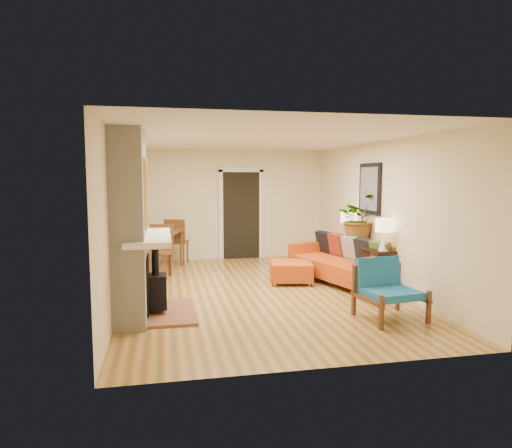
% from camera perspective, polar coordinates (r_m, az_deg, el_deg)
% --- Properties ---
extents(room_shell, '(6.50, 6.50, 6.50)m').
position_cam_1_polar(room_shell, '(10.45, 0.57, 1.93)').
color(room_shell, tan).
rests_on(room_shell, ground).
extents(fireplace, '(1.09, 1.68, 2.60)m').
position_cam_1_polar(fireplace, '(6.61, -15.09, -0.65)').
color(fireplace, white).
rests_on(fireplace, ground).
extents(sofa, '(1.53, 2.38, 0.87)m').
position_cam_1_polar(sofa, '(8.77, 10.93, -4.63)').
color(sofa, silver).
rests_on(sofa, ground).
extents(ottoman, '(0.89, 0.89, 0.38)m').
position_cam_1_polar(ottoman, '(8.59, 4.40, -5.84)').
color(ottoman, silver).
rests_on(ottoman, ground).
extents(blue_chair, '(0.88, 0.87, 0.83)m').
position_cam_1_polar(blue_chair, '(6.71, 15.91, -7.44)').
color(blue_chair, brown).
rests_on(blue_chair, ground).
extents(dining_table, '(1.18, 1.97, 1.04)m').
position_cam_1_polar(dining_table, '(9.76, -11.36, -1.79)').
color(dining_table, brown).
rests_on(dining_table, ground).
extents(console_table, '(0.34, 1.85, 0.72)m').
position_cam_1_polar(console_table, '(8.75, 13.34, -3.40)').
color(console_table, black).
rests_on(console_table, ground).
extents(lamp_near, '(0.30, 0.30, 0.54)m').
position_cam_1_polar(lamp_near, '(8.00, 15.73, -0.82)').
color(lamp_near, white).
rests_on(lamp_near, console_table).
extents(lamp_far, '(0.30, 0.30, 0.54)m').
position_cam_1_polar(lamp_far, '(9.39, 11.42, 0.26)').
color(lamp_far, white).
rests_on(lamp_far, console_table).
extents(houseplant, '(1.00, 0.92, 0.93)m').
position_cam_1_polar(houseplant, '(8.89, 12.71, 0.73)').
color(houseplant, '#1E5919').
rests_on(houseplant, console_table).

